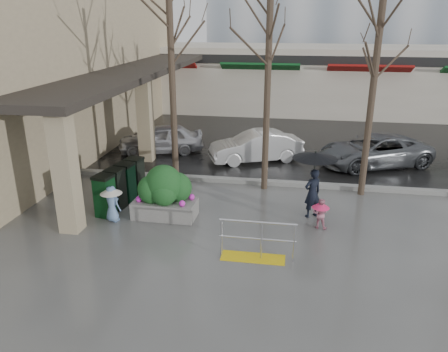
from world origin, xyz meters
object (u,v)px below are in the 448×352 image
(tree_mideast, at_px, (378,46))
(child_pink, at_px, (320,211))
(car_c, at_px, (374,151))
(woman, at_px, (314,174))
(news_boxes, at_px, (121,186))
(car_b, at_px, (256,146))
(tree_midwest, at_px, (269,32))
(planter, at_px, (165,192))
(handrail, at_px, (256,245))
(car_a, at_px, (161,139))
(child_blue, at_px, (112,200))
(tree_west, at_px, (170,37))

(tree_mideast, relative_size, child_pink, 7.26)
(car_c, bearing_deg, woman, -48.71)
(news_boxes, bearing_deg, car_b, 63.67)
(tree_midwest, bearing_deg, tree_mideast, -0.00)
(planter, bearing_deg, tree_midwest, 45.50)
(handrail, distance_m, tree_mideast, 7.28)
(news_boxes, relative_size, car_a, 0.64)
(tree_mideast, distance_m, car_a, 9.87)
(tree_midwest, relative_size, woman, 3.39)
(news_boxes, bearing_deg, handrail, -20.38)
(child_blue, xyz_separation_m, car_a, (-0.67, 6.94, -0.03))
(woman, bearing_deg, tree_mideast, -163.02)
(handrail, relative_size, tree_west, 0.28)
(woman, relative_size, news_boxes, 0.87)
(tree_midwest, xyz_separation_m, planter, (-2.76, -2.81, -4.45))
(planter, bearing_deg, car_c, 41.24)
(handrail, bearing_deg, news_boxes, 149.97)
(handrail, distance_m, tree_midwest, 6.83)
(car_a, bearing_deg, car_c, 70.64)
(handrail, bearing_deg, woman, 62.44)
(handrail, xyz_separation_m, woman, (1.42, 2.72, 0.98))
(child_blue, bearing_deg, tree_midwest, -119.17)
(planter, bearing_deg, news_boxes, 158.58)
(handrail, height_order, woman, woman)
(tree_mideast, xyz_separation_m, car_a, (-8.17, 3.59, -4.23))
(car_c, bearing_deg, planter, -71.69)
(tree_mideast, bearing_deg, car_a, 156.27)
(tree_mideast, height_order, child_pink, tree_mideast)
(handrail, relative_size, news_boxes, 0.80)
(woman, xyz_separation_m, car_a, (-6.44, 5.67, -0.72))
(woman, relative_size, planter, 1.09)
(child_pink, relative_size, car_c, 0.20)
(tree_mideast, bearing_deg, planter, -155.14)
(tree_west, distance_m, woman, 6.41)
(child_blue, bearing_deg, planter, -137.00)
(tree_mideast, bearing_deg, car_b, 141.86)
(child_blue, height_order, car_b, car_b)
(child_pink, bearing_deg, car_a, -33.58)
(tree_west, height_order, child_pink, tree_west)
(tree_midwest, distance_m, news_boxes, 6.72)
(planter, bearing_deg, car_a, 108.24)
(tree_midwest, bearing_deg, car_b, 101.21)
(tree_west, xyz_separation_m, child_pink, (5.00, -2.82, -4.57))
(child_pink, height_order, planter, planter)
(woman, height_order, child_blue, woman)
(tree_mideast, bearing_deg, woman, -129.58)
(child_blue, relative_size, planter, 0.58)
(woman, distance_m, car_a, 8.61)
(handrail, relative_size, tree_midwest, 0.27)
(car_a, bearing_deg, woman, 31.41)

